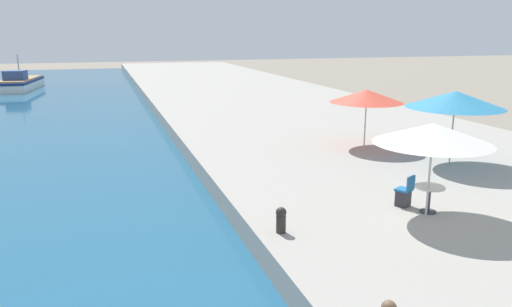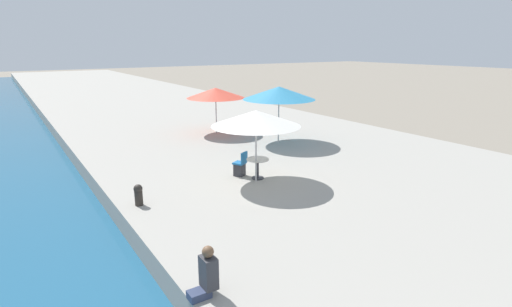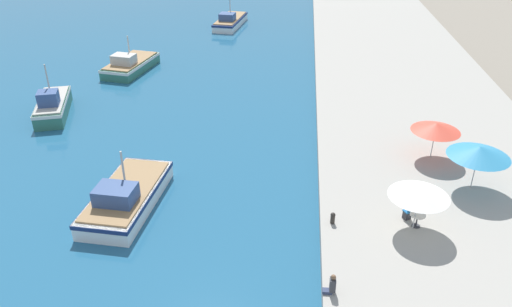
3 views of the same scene
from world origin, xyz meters
The scene contains 8 objects.
quay_promenade centered at (8.00, 37.00, 0.36)m, with size 16.00×90.00×0.73m.
cafe_umbrella_pink centered at (4.77, 11.81, 2.97)m, with size 3.07×3.07×2.51m.
cafe_umbrella_white centered at (8.86, 16.09, 3.15)m, with size 3.49×3.49×2.73m.
cafe_umbrella_striped centered at (7.29, 19.67, 2.90)m, with size 3.09×3.09×2.45m.
cafe_table centered at (4.96, 11.98, 1.26)m, with size 0.80×0.80×0.74m.
cafe_chair_left centered at (4.60, 12.61, 1.05)m, with size 0.56×0.57×0.91m.
person_at_quay centered at (0.36, 6.72, 1.18)m, with size 0.55×0.36×1.02m.
mooring_bollard centered at (0.62, 11.85, 1.08)m, with size 0.26×0.26×0.65m.
Camera 2 is at (-2.48, 0.60, 5.37)m, focal length 28.00 mm.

